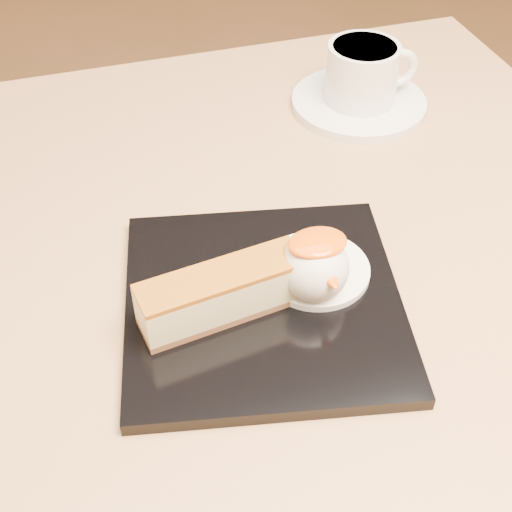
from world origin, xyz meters
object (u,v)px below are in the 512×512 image
object	(u,v)px
saucer	(359,103)
coffee_cup	(364,72)
cheesecake	(222,293)
ice_cream_scoop	(314,267)
dessert_plate	(263,303)
table	(260,385)

from	to	relation	value
saucer	coffee_cup	distance (m)	0.04
cheesecake	ice_cream_scoop	world-z (taller)	ice_cream_scoop
cheesecake	saucer	world-z (taller)	cheesecake
dessert_plate	saucer	size ratio (longest dim) A/B	1.47
dessert_plate	coffee_cup	bearing A→B (deg)	52.93
table	dessert_plate	bearing A→B (deg)	-103.86
cheesecake	coffee_cup	world-z (taller)	coffee_cup
ice_cream_scoop	coffee_cup	bearing A→B (deg)	59.42
table	coffee_cup	xyz separation A→B (m)	(0.19, 0.22, 0.20)
table	ice_cream_scoop	world-z (taller)	ice_cream_scoop
cheesecake	coffee_cup	xyz separation A→B (m)	(0.23, 0.27, 0.01)
ice_cream_scoop	saucer	bearing A→B (deg)	59.74
coffee_cup	table	bearing A→B (deg)	-128.23
dessert_plate	cheesecake	distance (m)	0.04
cheesecake	saucer	distance (m)	0.35
dessert_plate	coffee_cup	distance (m)	0.33
dessert_plate	ice_cream_scoop	bearing A→B (deg)	-7.13
table	coffee_cup	bearing A→B (deg)	49.96
dessert_plate	coffee_cup	size ratio (longest dim) A/B	2.10
dessert_plate	saucer	distance (m)	0.33
saucer	cheesecake	bearing A→B (deg)	-130.86
cheesecake	saucer	xyz separation A→B (m)	(0.23, 0.27, -0.03)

